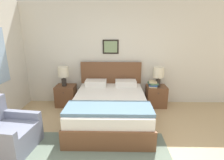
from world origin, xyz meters
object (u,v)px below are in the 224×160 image
at_px(table_lamp_near_window, 63,73).
at_px(bed, 110,107).
at_px(table_lamp_by_door, 159,74).
at_px(nightstand_near_window, 66,95).
at_px(nightstand_by_door, 156,96).
at_px(armchair, 6,134).

bearing_deg(table_lamp_near_window, bed, -33.00).
xyz_separation_m(table_lamp_near_window, table_lamp_by_door, (2.38, 0.00, 0.00)).
relative_size(bed, table_lamp_by_door, 4.10).
xyz_separation_m(nightstand_near_window, nightstand_by_door, (2.35, 0.00, 0.00)).
xyz_separation_m(nightstand_near_window, table_lamp_near_window, (-0.02, -0.02, 0.60)).
height_order(nightstand_near_window, nightstand_by_door, same).
distance_m(armchair, nightstand_by_door, 3.36).
relative_size(bed, nightstand_near_window, 3.78).
xyz_separation_m(armchair, table_lamp_near_window, (0.48, 1.76, 0.60)).
height_order(nightstand_near_window, table_lamp_by_door, table_lamp_by_door).
distance_m(nightstand_by_door, table_lamp_by_door, 0.60).
distance_m(nightstand_near_window, table_lamp_near_window, 0.60).
bearing_deg(armchair, table_lamp_near_window, 172.13).
bearing_deg(table_lamp_by_door, table_lamp_near_window, 180.00).
bearing_deg(table_lamp_near_window, nightstand_near_window, 47.90).
distance_m(bed, table_lamp_near_window, 1.53).
relative_size(armchair, nightstand_by_door, 1.61).
relative_size(nightstand_by_door, table_lamp_near_window, 1.09).
xyz_separation_m(bed, table_lamp_by_door, (1.19, 0.77, 0.56)).
bearing_deg(table_lamp_by_door, bed, -146.95).
bearing_deg(bed, nightstand_by_door, 34.12).
bearing_deg(table_lamp_near_window, nightstand_by_door, 0.50).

